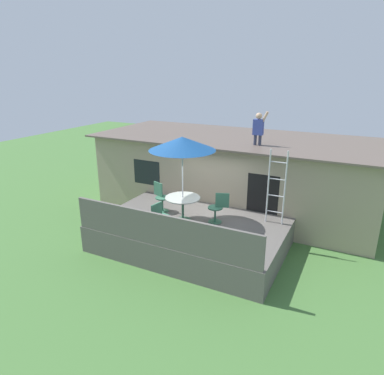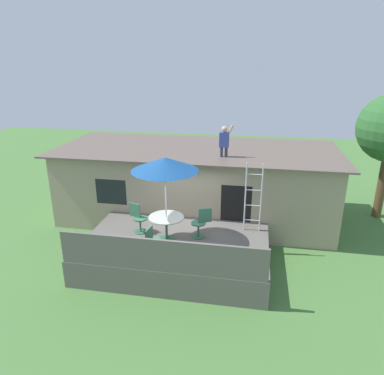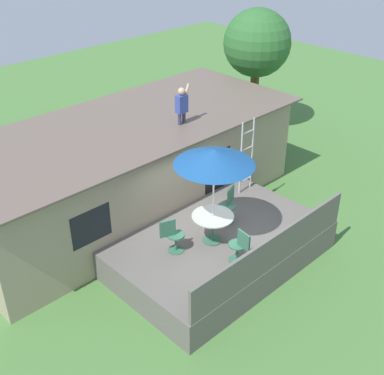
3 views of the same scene
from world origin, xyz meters
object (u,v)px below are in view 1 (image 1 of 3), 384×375
Objects in this scene: patio_table at (183,202)px; step_ladder at (276,188)px; patio_chair_left at (161,197)px; patio_chair_near at (160,218)px; patio_chair_right at (218,208)px; patio_umbrella at (182,144)px; person_figure at (259,127)px.

step_ladder is (2.48, 1.08, 0.51)m from patio_table.
patio_chair_left reaches higher than patio_table.
step_ladder is at bearing -42.65° from patio_chair_near.
patio_chair_right is (-1.50, -0.72, -0.64)m from step_ladder.
patio_chair_right is (0.97, 0.36, -1.89)m from patio_umbrella.
step_ladder is 2.35m from person_figure.
step_ladder is 1.79m from patio_chair_right.
patio_chair_near is at bearing -98.78° from patio_umbrella.
person_figure reaches higher than patio_chair_near.
step_ladder is 1.98× the size of person_figure.
step_ladder is 3.60m from patio_chair_left.
patio_table is 1.05m from patio_chair_right.
patio_chair_near is at bearing -113.48° from person_figure.
patio_chair_near reaches higher than patio_table.
patio_chair_left is at bearing 159.73° from patio_table.
patio_chair_near is (0.83, -1.39, 0.00)m from patio_chair_left.
patio_table is 2.75m from step_ladder.
patio_table is at bearing 0.00° from patio_chair_near.
patio_table is 1.06m from patio_chair_left.
patio_umbrella is 2.97m from step_ladder.
patio_chair_right is at bearing 20.25° from patio_umbrella.
patio_umbrella reaches higher than patio_chair_right.
patio_chair_near is at bearing 30.46° from patio_chair_right.
step_ladder is (2.48, 1.08, -1.25)m from patio_umbrella.
step_ladder reaches higher than patio_table.
patio_umbrella reaches higher than patio_chair_near.
person_figure reaches higher than patio_chair_right.
person_figure is at bearing -14.70° from patio_chair_near.
patio_chair_right is (0.97, 0.36, -0.13)m from patio_table.
patio_chair_right is (-0.44, -2.23, -2.10)m from person_figure.
step_ladder is 2.39× the size of patio_chair_left.
patio_chair_left is at bearing 39.71° from patio_chair_near.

